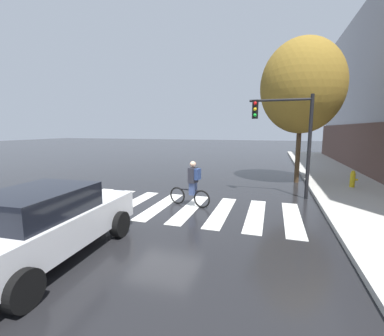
{
  "coord_description": "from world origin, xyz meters",
  "views": [
    {
      "loc": [
        3.76,
        -8.59,
        2.84
      ],
      "look_at": [
        0.91,
        0.57,
        1.4
      ],
      "focal_mm": 24.28,
      "sensor_mm": 36.0,
      "label": 1
    }
  ],
  "objects_px": {
    "sedan_near": "(43,223)",
    "fire_hydrant": "(353,179)",
    "street_tree_near": "(302,86)",
    "traffic_light_near": "(288,129)",
    "cyclist": "(192,184)"
  },
  "relations": [
    {
      "from": "traffic_light_near",
      "to": "fire_hydrant",
      "type": "bearing_deg",
      "value": 36.85
    },
    {
      "from": "cyclist",
      "to": "fire_hydrant",
      "type": "distance_m",
      "value": 7.95
    },
    {
      "from": "fire_hydrant",
      "to": "street_tree_near",
      "type": "distance_m",
      "value": 5.19
    },
    {
      "from": "street_tree_near",
      "to": "fire_hydrant",
      "type": "bearing_deg",
      "value": -27.38
    },
    {
      "from": "cyclist",
      "to": "fire_hydrant",
      "type": "xyz_separation_m",
      "value": [
        6.4,
        4.7,
        -0.31
      ]
    },
    {
      "from": "sedan_near",
      "to": "fire_hydrant",
      "type": "bearing_deg",
      "value": 48.62
    },
    {
      "from": "sedan_near",
      "to": "street_tree_near",
      "type": "height_order",
      "value": "street_tree_near"
    },
    {
      "from": "traffic_light_near",
      "to": "fire_hydrant",
      "type": "height_order",
      "value": "traffic_light_near"
    },
    {
      "from": "traffic_light_near",
      "to": "street_tree_near",
      "type": "bearing_deg",
      "value": 78.28
    },
    {
      "from": "sedan_near",
      "to": "fire_hydrant",
      "type": "relative_size",
      "value": 6.01
    },
    {
      "from": "fire_hydrant",
      "to": "sedan_near",
      "type": "bearing_deg",
      "value": -131.38
    },
    {
      "from": "sedan_near",
      "to": "cyclist",
      "type": "bearing_deg",
      "value": 68.01
    },
    {
      "from": "cyclist",
      "to": "street_tree_near",
      "type": "xyz_separation_m",
      "value": [
        4.06,
        5.91,
        4.16
      ]
    },
    {
      "from": "traffic_light_near",
      "to": "street_tree_near",
      "type": "xyz_separation_m",
      "value": [
        0.73,
        3.51,
        2.14
      ]
    },
    {
      "from": "traffic_light_near",
      "to": "street_tree_near",
      "type": "height_order",
      "value": "street_tree_near"
    }
  ]
}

